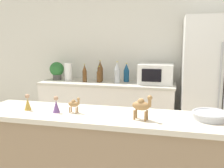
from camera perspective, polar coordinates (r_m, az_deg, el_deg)
name	(u,v)px	position (r m, az deg, el deg)	size (l,w,h in m)	color
wall_back	(135,57)	(3.91, 5.18, 6.15)	(8.00, 0.06, 2.55)	silver
back_counter	(107,112)	(3.79, -1.05, -6.40)	(1.97, 0.63, 0.92)	silver
refrigerator	(218,88)	(3.54, 23.04, -0.85)	(0.92, 0.76, 1.83)	white
potted_plant	(57,70)	(4.01, -12.49, 3.15)	(0.22, 0.22, 0.28)	#595451
paper_towel_roll	(68,72)	(3.86, -9.96, 2.76)	(0.12, 0.12, 0.27)	white
microwave	(156,74)	(3.58, 9.93, 2.30)	(0.48, 0.37, 0.28)	white
back_bottle_0	(99,74)	(3.67, -2.94, 2.19)	(0.07, 0.07, 0.24)	brown
back_bottle_1	(85,73)	(3.71, -6.28, 2.41)	(0.06, 0.06, 0.26)	brown
back_bottle_2	(117,73)	(3.58, 1.17, 2.58)	(0.08, 0.08, 0.31)	#B2B7BC
back_bottle_3	(126,73)	(3.70, 3.31, 2.57)	(0.08, 0.08, 0.28)	navy
back_bottle_4	(100,71)	(3.79, -2.72, 2.98)	(0.08, 0.08, 0.31)	brown
fruit_bowl	(210,115)	(1.76, 21.58, -6.63)	(0.23, 0.23, 0.05)	#B7BABF
camel_figurine	(142,105)	(1.62, 6.82, -4.83)	(0.14, 0.08, 0.17)	olive
camel_figurine_second	(74,104)	(1.80, -8.68, -4.47)	(0.09, 0.05, 0.11)	olive
wise_man_figurine_crimson	(28,103)	(1.95, -18.72, -4.16)	(0.05, 0.05, 0.12)	#B28933
wise_man_figurine_purple	(56,105)	(1.83, -12.64, -4.80)	(0.05, 0.05, 0.12)	#6B4784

